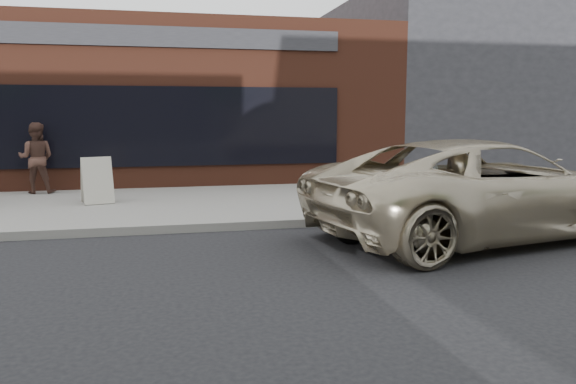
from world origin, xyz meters
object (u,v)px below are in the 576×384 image
Objects in this scene: motorcycle at (388,207)px; cafe_patron_left at (36,158)px; minivan at (482,189)px; sandwich_sign at (97,180)px.

motorcycle is 1.26× the size of cafe_patron_left.
motorcycle is 0.36× the size of minivan.
cafe_patron_left is (-1.54, 1.83, 0.35)m from sandwich_sign.
motorcycle is 1.66m from minivan.
sandwich_sign is 0.58× the size of cafe_patron_left.
minivan reaches higher than motorcycle.
cafe_patron_left is at bearing 114.83° from sandwich_sign.
motorcycle is 8.77m from cafe_patron_left.
motorcycle is 2.16× the size of sandwich_sign.
motorcycle is at bearing 79.20° from minivan.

